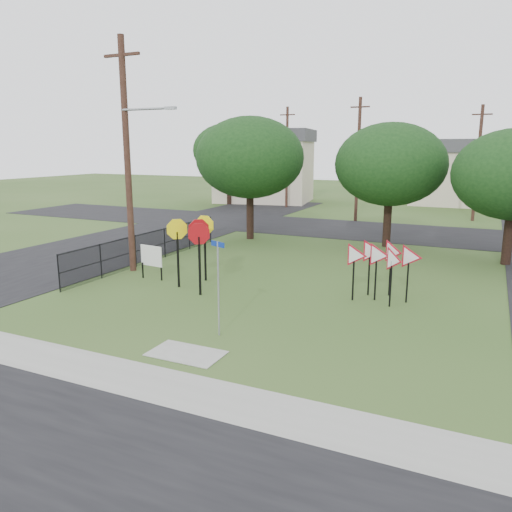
{
  "coord_description": "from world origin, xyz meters",
  "views": [
    {
      "loc": [
        7.05,
        -12.99,
        5.46
      ],
      "look_at": [
        -0.45,
        3.0,
        1.6
      ],
      "focal_mm": 35.0,
      "sensor_mm": 36.0,
      "label": 1
    }
  ],
  "objects_px": {
    "yield_sign_cluster": "(382,257)",
    "info_board": "(151,257)",
    "stop_sign_cluster": "(195,237)",
    "street_name_sign": "(218,282)"
  },
  "relations": [
    {
      "from": "street_name_sign",
      "to": "info_board",
      "type": "distance_m",
      "value": 7.26
    },
    {
      "from": "info_board",
      "to": "stop_sign_cluster",
      "type": "bearing_deg",
      "value": -6.51
    },
    {
      "from": "yield_sign_cluster",
      "to": "info_board",
      "type": "relative_size",
      "value": 1.91
    },
    {
      "from": "street_name_sign",
      "to": "yield_sign_cluster",
      "type": "height_order",
      "value": "street_name_sign"
    },
    {
      "from": "yield_sign_cluster",
      "to": "info_board",
      "type": "bearing_deg",
      "value": -173.06
    },
    {
      "from": "street_name_sign",
      "to": "info_board",
      "type": "bearing_deg",
      "value": 142.26
    },
    {
      "from": "stop_sign_cluster",
      "to": "yield_sign_cluster",
      "type": "distance_m",
      "value": 7.13
    },
    {
      "from": "yield_sign_cluster",
      "to": "info_board",
      "type": "height_order",
      "value": "yield_sign_cluster"
    },
    {
      "from": "yield_sign_cluster",
      "to": "stop_sign_cluster",
      "type": "bearing_deg",
      "value": -168.63
    },
    {
      "from": "stop_sign_cluster",
      "to": "info_board",
      "type": "bearing_deg",
      "value": 173.49
    }
  ]
}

